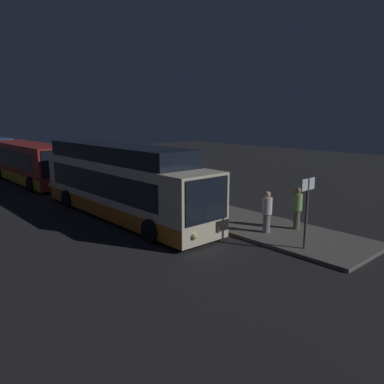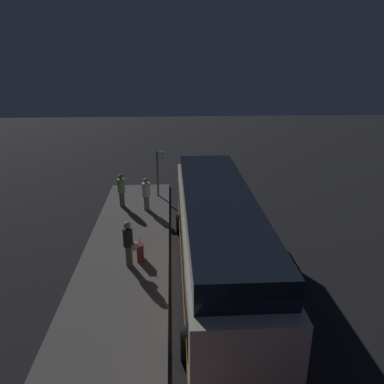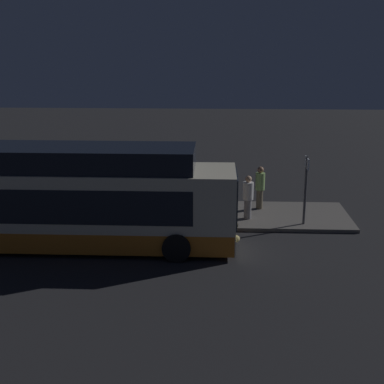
# 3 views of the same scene
# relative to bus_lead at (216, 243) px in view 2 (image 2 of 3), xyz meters

# --- Properties ---
(ground) EXTENTS (80.00, 80.00, 0.00)m
(ground) POSITION_rel_bus_lead_xyz_m (0.88, 0.11, -1.60)
(ground) COLOR #232326
(platform) EXTENTS (20.00, 3.57, 0.14)m
(platform) POSITION_rel_bus_lead_xyz_m (0.88, 3.50, -1.53)
(platform) COLOR #605B56
(platform) RESTS_ON ground
(bus_lead) EXTENTS (12.18, 2.74, 3.56)m
(bus_lead) POSITION_rel_bus_lead_xyz_m (0.00, 0.00, 0.00)
(bus_lead) COLOR beige
(bus_lead) RESTS_ON ground
(passenger_boarding) EXTENTS (0.55, 0.63, 1.86)m
(passenger_boarding) POSITION_rel_bus_lead_xyz_m (1.08, 3.22, -0.45)
(passenger_boarding) COLOR #6B604C
(passenger_boarding) RESTS_ON platform
(passenger_waiting) EXTENTS (0.53, 0.53, 1.82)m
(passenger_waiting) POSITION_rel_bus_lead_xyz_m (7.30, 4.25, -0.48)
(passenger_waiting) COLOR #6B604C
(passenger_waiting) RESTS_ON platform
(passenger_with_bags) EXTENTS (0.46, 0.46, 1.76)m
(passenger_with_bags) POSITION_rel_bus_lead_xyz_m (6.73, 2.89, -0.52)
(passenger_with_bags) COLOR gray
(passenger_with_bags) RESTS_ON platform
(suitcase) EXTENTS (0.40, 0.25, 0.95)m
(suitcase) POSITION_rel_bus_lead_xyz_m (1.48, 2.83, -1.11)
(suitcase) COLOR maroon
(suitcase) RESTS_ON platform
(sign_post) EXTENTS (0.10, 0.81, 2.67)m
(sign_post) POSITION_rel_bus_lead_xyz_m (8.87, 2.35, 0.24)
(sign_post) COLOR #4C4C51
(sign_post) RESTS_ON platform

